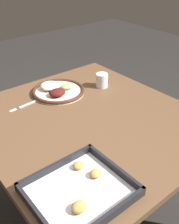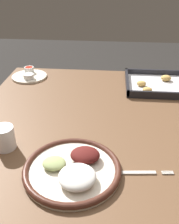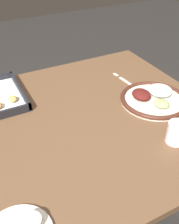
{
  "view_description": "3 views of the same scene",
  "coord_description": "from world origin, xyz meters",
  "px_view_note": "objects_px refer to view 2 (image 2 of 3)",
  "views": [
    {
      "loc": [
        0.65,
        0.82,
        1.47
      ],
      "look_at": [
        -0.01,
        0.0,
        0.81
      ],
      "focal_mm": 42.0,
      "sensor_mm": 36.0,
      "label": 1
    },
    {
      "loc": [
        0.07,
        -0.89,
        1.33
      ],
      "look_at": [
        -0.01,
        0.0,
        0.81
      ],
      "focal_mm": 42.0,
      "sensor_mm": 36.0,
      "label": 2
    },
    {
      "loc": [
        -0.76,
        0.39,
        1.43
      ],
      "look_at": [
        -0.01,
        0.0,
        0.81
      ],
      "focal_mm": 42.0,
      "sensor_mm": 36.0,
      "label": 3
    }
  ],
  "objects_px": {
    "saucer_plate": "(29,75)",
    "drinking_cup": "(4,138)",
    "dinner_plate": "(73,169)",
    "fork": "(138,173)",
    "baking_tray": "(158,84)"
  },
  "relations": [
    {
      "from": "dinner_plate",
      "to": "baking_tray",
      "type": "bearing_deg",
      "value": 62.7
    },
    {
      "from": "fork",
      "to": "baking_tray",
      "type": "relative_size",
      "value": 0.59
    },
    {
      "from": "saucer_plate",
      "to": "drinking_cup",
      "type": "height_order",
      "value": "drinking_cup"
    },
    {
      "from": "dinner_plate",
      "to": "saucer_plate",
      "type": "xyz_separation_m",
      "value": [
        -0.34,
        0.7,
        -0.0
      ]
    },
    {
      "from": "fork",
      "to": "dinner_plate",
      "type": "bearing_deg",
      "value": 178.67
    },
    {
      "from": "dinner_plate",
      "to": "saucer_plate",
      "type": "bearing_deg",
      "value": 115.86
    },
    {
      "from": "dinner_plate",
      "to": "fork",
      "type": "bearing_deg",
      "value": 4.12
    },
    {
      "from": "saucer_plate",
      "to": "drinking_cup",
      "type": "bearing_deg",
      "value": -80.93
    },
    {
      "from": "dinner_plate",
      "to": "drinking_cup",
      "type": "relative_size",
      "value": 3.66
    },
    {
      "from": "dinner_plate",
      "to": "saucer_plate",
      "type": "relative_size",
      "value": 1.59
    },
    {
      "from": "saucer_plate",
      "to": "drinking_cup",
      "type": "xyz_separation_m",
      "value": [
        0.1,
        -0.6,
        0.03
      ]
    },
    {
      "from": "saucer_plate",
      "to": "drinking_cup",
      "type": "distance_m",
      "value": 0.61
    },
    {
      "from": "fork",
      "to": "saucer_plate",
      "type": "xyz_separation_m",
      "value": [
        -0.53,
        0.69,
        0.01
      ]
    },
    {
      "from": "saucer_plate",
      "to": "baking_tray",
      "type": "relative_size",
      "value": 0.57
    },
    {
      "from": "baking_tray",
      "to": "dinner_plate",
      "type": "bearing_deg",
      "value": -117.3
    }
  ]
}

